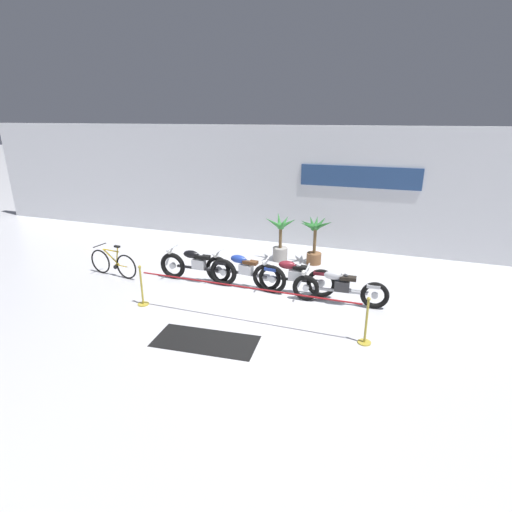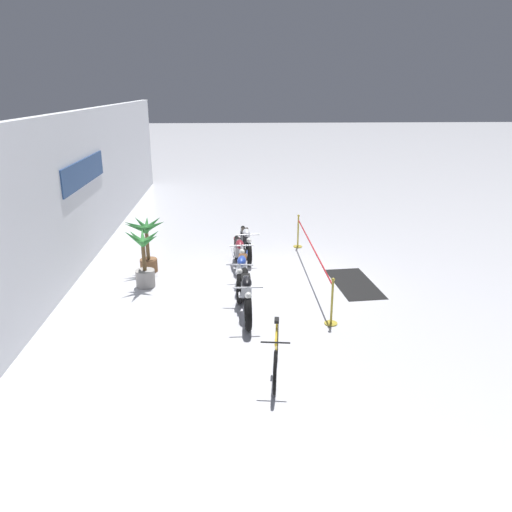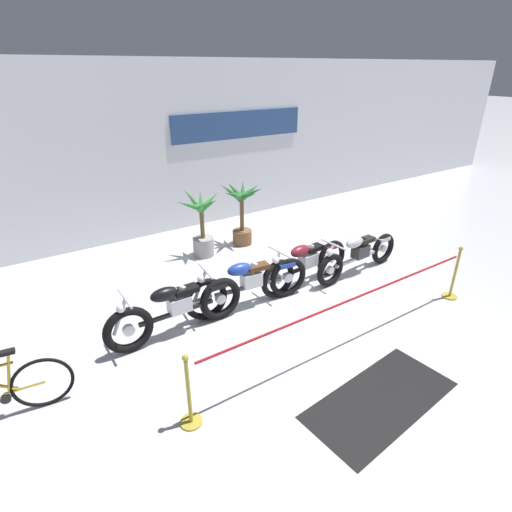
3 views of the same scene
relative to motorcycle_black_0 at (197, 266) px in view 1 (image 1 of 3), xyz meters
name	(u,v)px [view 1 (image 1 of 3)]	position (x,y,z in m)	size (l,w,h in m)	color
ground_plane	(259,301)	(2.07, -0.63, -0.48)	(120.00, 120.00, 0.00)	silver
back_wall	(306,188)	(2.07, 4.49, 1.63)	(28.00, 0.29, 4.20)	white
motorcycle_black_0	(197,266)	(0.00, 0.00, 0.00)	(2.38, 0.62, 0.97)	black
motorcycle_blue_1	(244,271)	(1.41, 0.06, 0.01)	(2.44, 0.62, 0.97)	black
motorcycle_maroon_2	(293,277)	(2.78, 0.10, 0.01)	(2.24, 0.62, 0.96)	black
motorcycle_silver_3	(339,288)	(4.02, -0.12, -0.02)	(2.39, 0.62, 0.92)	black
bicycle	(113,263)	(-2.54, -0.43, -0.08)	(1.75, 0.48, 0.97)	black
potted_palm_left_of_row	(280,240)	(1.72, 2.50, 0.22)	(1.08, 0.87, 1.60)	gray
potted_palm_right_of_row	(315,238)	(2.83, 2.59, 0.37)	(1.04, 1.09, 1.56)	brown
stanchion_far_left	(198,289)	(0.96, -1.79, 0.19)	(5.45, 0.28, 1.05)	gold
stanchion_mid_left	(366,328)	(4.81, -1.79, -0.12)	(0.28, 0.28, 1.05)	gold
floor_banner	(206,341)	(1.64, -2.84, -0.47)	(2.19, 0.99, 0.01)	black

